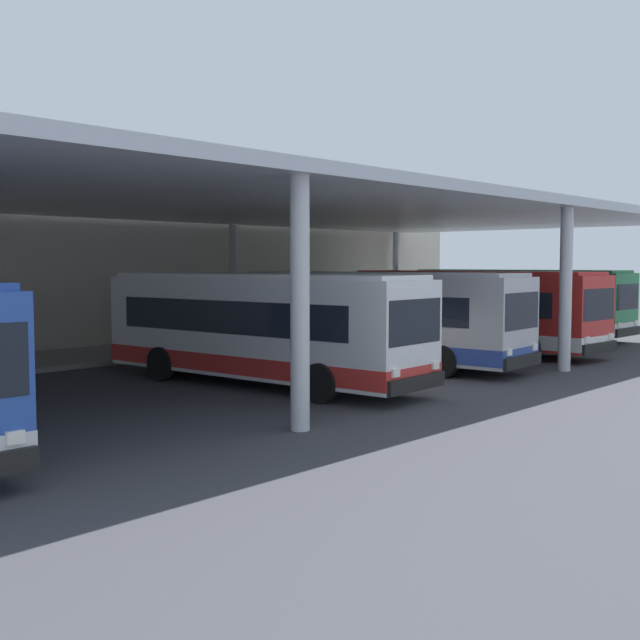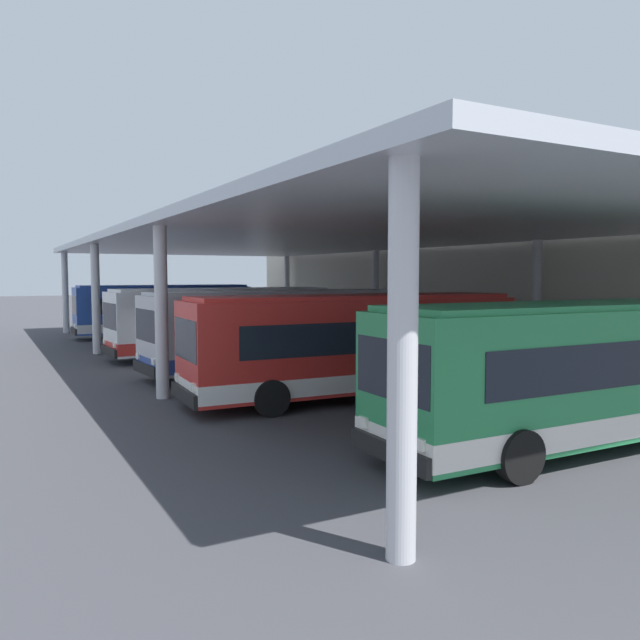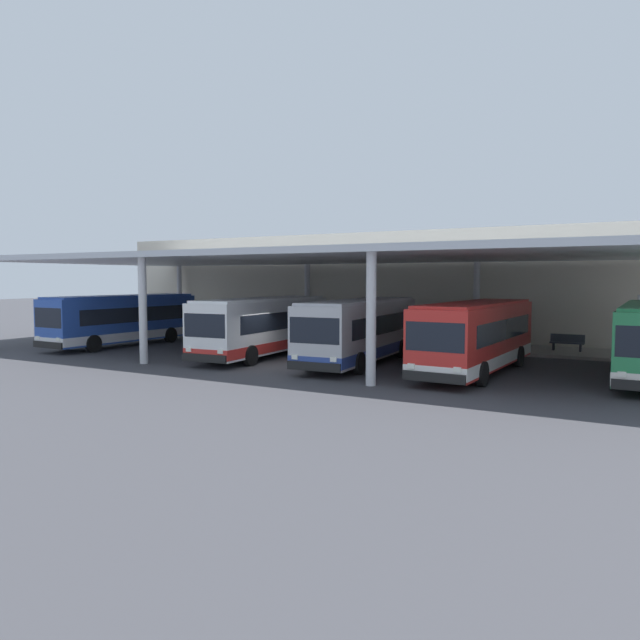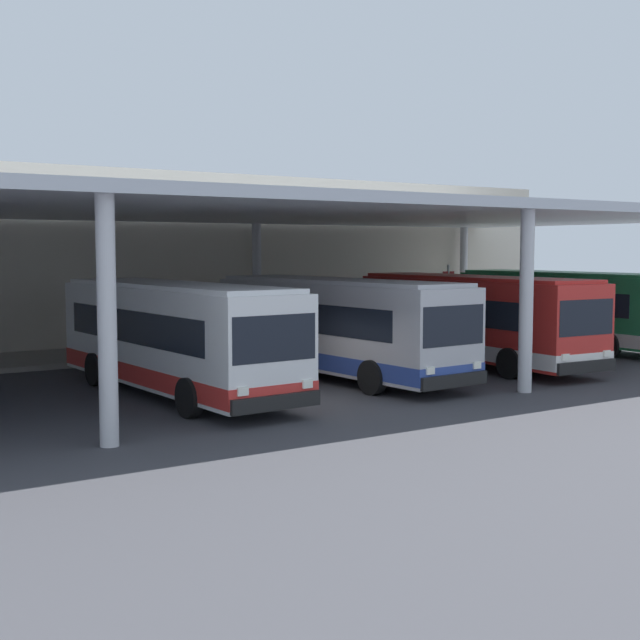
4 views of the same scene
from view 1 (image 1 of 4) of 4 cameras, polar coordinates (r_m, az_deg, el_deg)
name	(u,v)px [view 1 (image 1 of 4)]	position (r m, az deg, el deg)	size (l,w,h in m)	color
ground_plane	(386,384)	(22.79, 4.77, -4.65)	(200.00, 200.00, 0.00)	#3D3D42
platform_kerb	(144,351)	(31.29, -12.57, -2.19)	(42.00, 4.50, 0.18)	gray
station_building_facade	(96,257)	(33.82, -15.85, 4.39)	(48.00, 1.60, 7.46)	beige
canopy_shelter	(254,207)	(26.30, -4.81, 8.12)	(40.00, 17.00, 5.55)	silver
bus_second_bay	(260,327)	(22.50, -4.38, -0.52)	(3.12, 10.65, 3.17)	white
bus_middle_bay	(378,317)	(26.82, 4.17, 0.23)	(3.20, 10.67, 3.17)	#B7B7BC
bus_far_bay	(472,310)	(31.50, 10.89, 0.74)	(3.02, 10.62, 3.17)	red
bus_departing	(518,302)	(38.37, 14.07, 1.27)	(2.84, 10.57, 3.17)	#28844C
bench_waiting	(341,320)	(39.17, 1.50, 0.00)	(1.80, 0.45, 0.92)	#383D47
trash_bin	(304,323)	(36.85, -1.14, -0.24)	(0.52, 0.52, 0.98)	maroon
banner_sign	(397,292)	(41.25, 5.57, 2.02)	(0.70, 0.12, 3.20)	#B2B2B7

